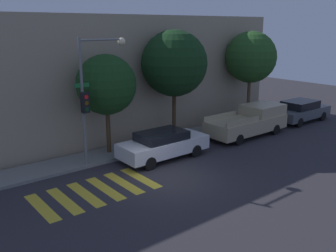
# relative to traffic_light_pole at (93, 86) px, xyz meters

# --- Properties ---
(ground_plane) EXTENTS (60.00, 60.00, 0.00)m
(ground_plane) POSITION_rel_traffic_light_pole_xyz_m (1.51, -3.37, -3.70)
(ground_plane) COLOR #2D2B30
(sidewalk) EXTENTS (26.00, 1.88, 0.14)m
(sidewalk) POSITION_rel_traffic_light_pole_xyz_m (1.51, 0.77, -3.63)
(sidewalk) COLOR slate
(sidewalk) RESTS_ON ground
(building_row) EXTENTS (26.00, 6.00, 6.87)m
(building_row) POSITION_rel_traffic_light_pole_xyz_m (1.51, 5.11, -0.26)
(building_row) COLOR gray
(building_row) RESTS_ON ground
(crosswalk) EXTENTS (4.74, 2.60, 0.00)m
(crosswalk) POSITION_rel_traffic_light_pole_xyz_m (-1.45, -2.57, -3.69)
(crosswalk) COLOR gold
(crosswalk) RESTS_ON ground
(traffic_light_pole) EXTENTS (2.63, 0.56, 5.85)m
(traffic_light_pole) POSITION_rel_traffic_light_pole_xyz_m (0.00, 0.00, 0.00)
(traffic_light_pole) COLOR slate
(traffic_light_pole) RESTS_ON ground
(sedan_near_corner) EXTENTS (4.52, 1.79, 1.38)m
(sedan_near_corner) POSITION_rel_traffic_light_pole_xyz_m (2.95, -1.27, -2.96)
(sedan_near_corner) COLOR silver
(sedan_near_corner) RESTS_ON ground
(pickup_truck) EXTENTS (5.30, 1.98, 1.71)m
(pickup_truck) POSITION_rel_traffic_light_pole_xyz_m (9.44, -1.27, -2.84)
(pickup_truck) COLOR tan
(pickup_truck) RESTS_ON ground
(sedan_middle) EXTENTS (4.50, 1.89, 1.43)m
(sedan_middle) POSITION_rel_traffic_light_pole_xyz_m (14.71, -1.27, -2.95)
(sedan_middle) COLOR #4C5156
(sedan_middle) RESTS_ON ground
(tree_near_corner) EXTENTS (2.92, 2.92, 5.02)m
(tree_near_corner) POSITION_rel_traffic_light_pole_xyz_m (1.18, 0.89, -0.15)
(tree_near_corner) COLOR #42301E
(tree_near_corner) RESTS_ON ground
(tree_midblock) EXTENTS (3.62, 3.62, 6.12)m
(tree_midblock) POSITION_rel_traffic_light_pole_xyz_m (5.41, 0.89, 0.61)
(tree_midblock) COLOR #42301E
(tree_midblock) RESTS_ON ground
(tree_far_end) EXTENTS (3.32, 3.32, 5.98)m
(tree_far_end) POSITION_rel_traffic_light_pole_xyz_m (11.86, 0.89, 0.62)
(tree_far_end) COLOR brown
(tree_far_end) RESTS_ON ground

